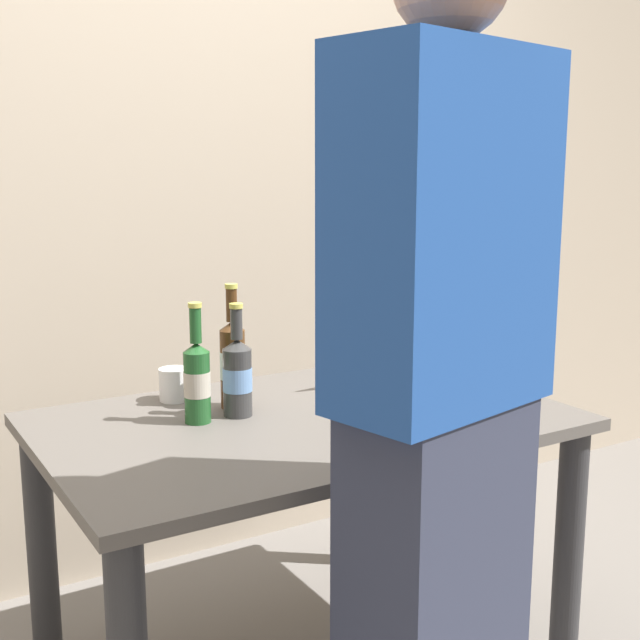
{
  "coord_description": "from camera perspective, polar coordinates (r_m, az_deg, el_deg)",
  "views": [
    {
      "loc": [
        -1.03,
        -1.79,
        1.38
      ],
      "look_at": [
        0.05,
        0.0,
        0.99
      ],
      "focal_mm": 46.31,
      "sensor_mm": 36.0,
      "label": 1
    }
  ],
  "objects": [
    {
      "name": "desk",
      "position": [
        2.2,
        -1.07,
        -9.94
      ],
      "size": [
        1.33,
        0.86,
        0.74
      ],
      "color": "#56514C",
      "rests_on": "ground"
    },
    {
      "name": "beer_bottle_brown",
      "position": [
        2.22,
        -6.05,
        -2.84
      ],
      "size": [
        0.07,
        0.07,
        0.34
      ],
      "color": "#472B14",
      "rests_on": "desk"
    },
    {
      "name": "laptop",
      "position": [
        2.38,
        6.47,
        -3.85
      ],
      "size": [
        0.39,
        0.41,
        0.22
      ],
      "color": "black",
      "rests_on": "desk"
    },
    {
      "name": "beer_bottle_green",
      "position": [
        2.1,
        -8.5,
        -4.03
      ],
      "size": [
        0.07,
        0.07,
        0.31
      ],
      "color": "#1E5123",
      "rests_on": "desk"
    },
    {
      "name": "back_wall",
      "position": [
        2.85,
        -10.04,
        8.93
      ],
      "size": [
        6.0,
        0.1,
        2.6
      ],
      "primitive_type": "cube",
      "color": "tan",
      "rests_on": "ground"
    },
    {
      "name": "person_figure",
      "position": [
        1.55,
        8.21,
        -6.34
      ],
      "size": [
        0.46,
        0.34,
        1.82
      ],
      "color": "#2D3347",
      "rests_on": "ground"
    },
    {
      "name": "coffee_mug",
      "position": [
        2.32,
        -9.97,
        -4.39
      ],
      "size": [
        0.12,
        0.08,
        0.09
      ],
      "color": "white",
      "rests_on": "desk"
    },
    {
      "name": "beer_bottle_amber",
      "position": [
        2.15,
        -5.73,
        -3.79
      ],
      "size": [
        0.08,
        0.08,
        0.3
      ],
      "color": "#333333",
      "rests_on": "desk"
    }
  ]
}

